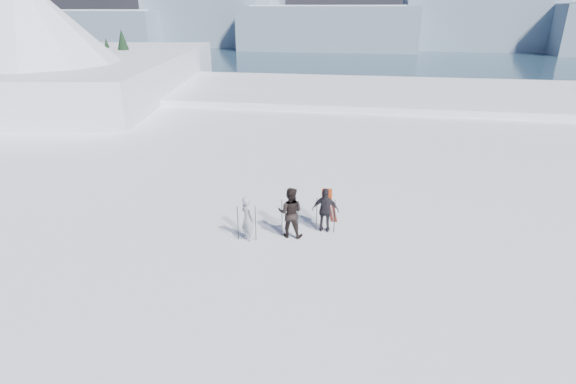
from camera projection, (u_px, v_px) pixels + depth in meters
name	position (u px, v px, depth m)	size (l,w,h in m)	color
lake_basin	(355.00, 165.00, 41.53)	(820.00, 820.00, 71.62)	white
far_mountain_range	(404.00, 24.00, 423.68)	(770.00, 110.00, 53.00)	slate
near_ridge	(85.00, 122.00, 44.08)	(31.37, 35.68, 25.62)	white
skier_grey	(248.00, 218.00, 14.30)	(0.55, 0.36, 1.52)	#9498A1
skier_dark	(290.00, 212.00, 14.49)	(0.83, 0.65, 1.71)	black
skier_pack	(326.00, 210.00, 14.86)	(0.90, 0.37, 1.53)	black
backpack	(327.00, 179.00, 14.70)	(0.33, 0.18, 0.47)	#C13C12
ski_poles	(288.00, 219.00, 14.57)	(3.03, 1.07, 1.27)	black
skis_loose	(332.00, 211.00, 16.56)	(0.50, 1.69, 0.03)	black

